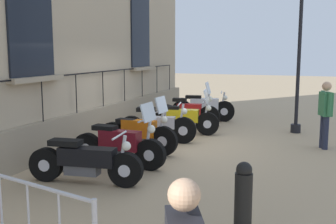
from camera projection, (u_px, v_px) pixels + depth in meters
The scene contains 13 objects.
ground_plane at pixel (173, 144), 10.24m from camera, with size 60.00×60.00×0.00m, color tan.
building_facade at pixel (88, 22), 10.62m from camera, with size 0.82×11.92×6.38m.
motorcycle_black at pixel (85, 162), 7.11m from camera, with size 2.10×0.66×0.92m.
motorcycle_maroon at pixel (119, 145), 8.18m from camera, with size 2.08×0.63×1.33m.
motorcycle_orange at pixel (138, 134), 9.25m from camera, with size 1.97×0.58×1.32m.
motorcycle_silver at pixel (157, 127), 10.32m from camera, with size 1.99×0.73×1.02m.
motorcycle_yellow at pixel (182, 119), 11.34m from camera, with size 2.12×0.70×1.27m.
motorcycle_red at pixel (189, 113), 12.43m from camera, with size 1.99×0.56×1.39m.
motorcycle_white at pixel (203, 108), 13.48m from camera, with size 2.07×0.68×0.99m.
lamppost at pixel (299, 47), 11.26m from camera, with size 0.33×0.33×4.24m.
crowd_barrier at pixel (15, 221), 4.24m from camera, with size 2.29×0.57×1.05m.
bollard at pixel (243, 201), 4.97m from camera, with size 0.22×0.22×1.00m.
pedestrian_standing at pixel (325, 111), 9.60m from camera, with size 0.34×0.50×1.60m.
Camera 1 is at (3.44, -9.40, 2.33)m, focal length 43.46 mm.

